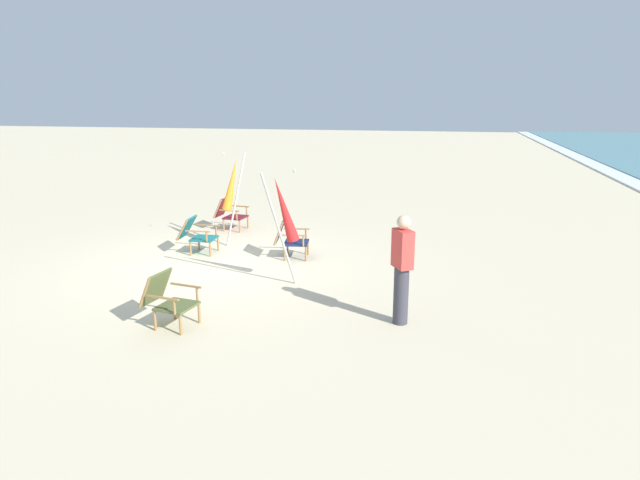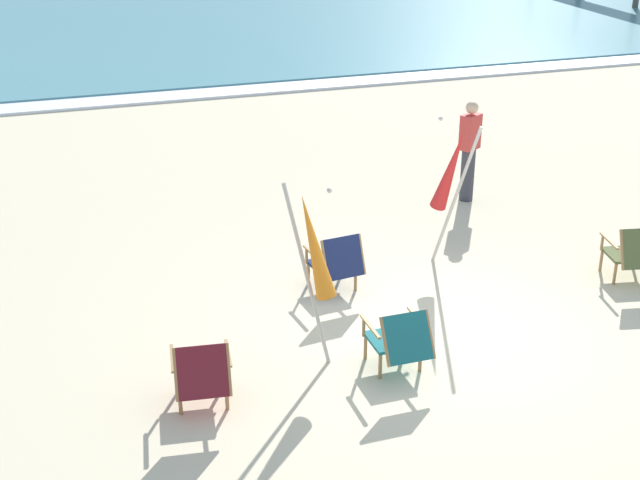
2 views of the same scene
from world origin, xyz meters
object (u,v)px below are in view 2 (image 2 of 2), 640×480
at_px(beach_chair_front_right, 400,339).
at_px(umbrella_furled_orange, 314,248).
at_px(beach_chair_back_right, 337,262).
at_px(beach_chair_front_left, 633,252).
at_px(umbrella_furled_red, 451,171).
at_px(person_near_chairs, 469,150).
at_px(beach_chair_far_center, 202,373).

relative_size(beach_chair_front_right, umbrella_furled_orange, 0.38).
bearing_deg(beach_chair_back_right, beach_chair_front_left, -13.37).
bearing_deg(beach_chair_back_right, umbrella_furled_red, 11.40).
relative_size(umbrella_furled_red, person_near_chairs, 1.26).
height_order(beach_chair_far_center, umbrella_furled_red, umbrella_furled_red).
relative_size(umbrella_furled_orange, person_near_chairs, 1.27).
xyz_separation_m(umbrella_furled_orange, person_near_chairs, (3.79, 3.89, -0.51)).
bearing_deg(person_near_chairs, beach_chair_front_right, -124.06).
distance_m(umbrella_furled_red, person_near_chairs, 2.54).
bearing_deg(beach_chair_front_right, person_near_chairs, 55.94).
xyz_separation_m(beach_chair_front_left, beach_chair_far_center, (-5.86, -1.14, -0.00)).
xyz_separation_m(umbrella_furled_red, umbrella_furled_orange, (-2.44, -1.79, 0.01)).
distance_m(beach_chair_front_left, person_near_chairs, 3.43).
bearing_deg(beach_chair_far_center, umbrella_furled_red, 31.98).
height_order(beach_chair_front_left, beach_chair_back_right, beach_chair_back_right).
bearing_deg(beach_chair_back_right, beach_chair_front_right, -89.37).
xyz_separation_m(beach_chair_front_left, beach_chair_back_right, (-3.75, 0.89, 0.00)).
bearing_deg(person_near_chairs, umbrella_furled_orange, -134.24).
bearing_deg(person_near_chairs, beach_chair_back_right, -141.18).
distance_m(beach_chair_front_right, beach_chair_far_center, 2.14).
relative_size(beach_chair_far_center, umbrella_furled_orange, 0.39).
xyz_separation_m(beach_chair_front_right, beach_chair_far_center, (-2.14, -0.03, 0.00)).
bearing_deg(person_near_chairs, beach_chair_front_left, -77.79).
bearing_deg(umbrella_furled_orange, beach_chair_far_center, -156.90).
relative_size(beach_chair_front_right, umbrella_furled_red, 0.38).
distance_m(beach_chair_front_right, umbrella_furled_orange, 1.34).
bearing_deg(umbrella_furled_red, beach_chair_front_left, -30.77).
bearing_deg(beach_chair_front_right, beach_chair_far_center, -179.33).
distance_m(beach_chair_front_right, person_near_chairs, 5.38).
relative_size(beach_chair_front_right, beach_chair_back_right, 0.96).
relative_size(beach_chair_front_left, umbrella_furled_orange, 0.39).
distance_m(beach_chair_front_right, beach_chair_back_right, 2.01).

